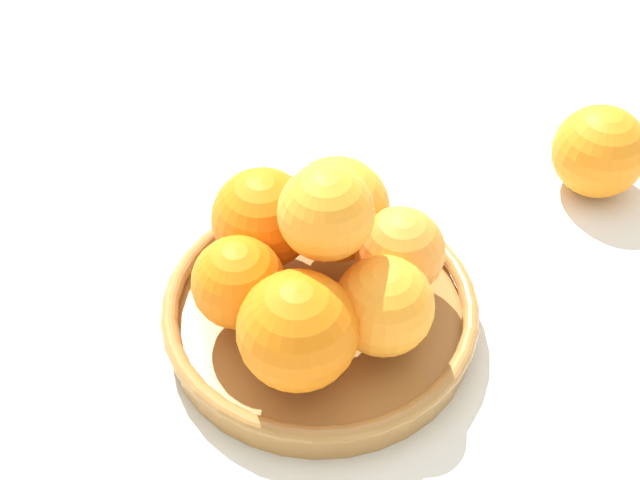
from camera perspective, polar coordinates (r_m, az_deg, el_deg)
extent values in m
plane|color=silver|center=(0.67, 0.00, -5.56)|extent=(4.00, 4.00, 0.00)
cylinder|color=#A57238|center=(0.67, 0.00, -5.05)|extent=(0.23, 0.23, 0.02)
torus|color=#A57238|center=(0.65, 0.00, -4.19)|extent=(0.23, 0.23, 0.01)
sphere|color=orange|center=(0.60, 4.09, -4.24)|extent=(0.07, 0.07, 0.07)
sphere|color=orange|center=(0.64, 5.13, -0.73)|extent=(0.07, 0.07, 0.07)
sphere|color=orange|center=(0.66, 1.08, 1.98)|extent=(0.08, 0.08, 0.08)
sphere|color=orange|center=(0.65, -3.72, 1.35)|extent=(0.08, 0.08, 0.08)
sphere|color=orange|center=(0.62, -5.26, -2.72)|extent=(0.07, 0.07, 0.07)
sphere|color=orange|center=(0.58, -1.44, -5.81)|extent=(0.08, 0.08, 0.08)
sphere|color=orange|center=(0.58, 0.51, 1.83)|extent=(0.06, 0.06, 0.06)
sphere|color=orange|center=(0.79, 17.44, 5.44)|extent=(0.08, 0.08, 0.08)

